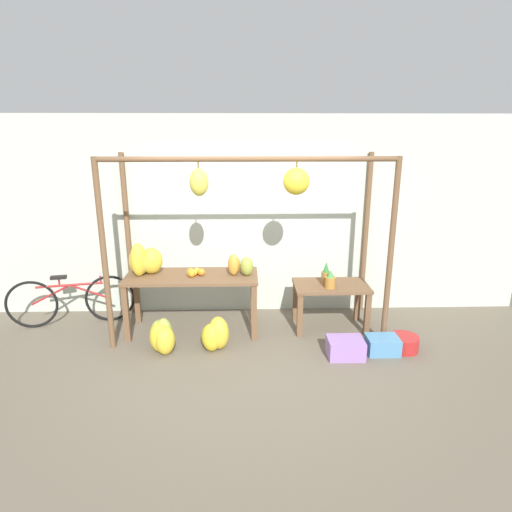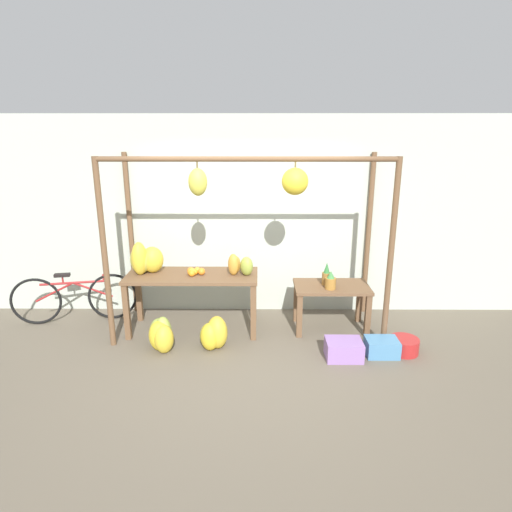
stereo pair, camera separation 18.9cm
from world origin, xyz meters
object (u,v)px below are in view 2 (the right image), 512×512
Objects in this scene: fruit_crate_white at (344,349)px; papaya_pile at (239,265)px; banana_pile_on_table at (144,260)px; orange_pile at (194,272)px; blue_bucket at (404,345)px; parked_bicycle at (75,298)px; banana_pile_ground_left at (162,335)px; banana_pile_ground_right at (213,334)px; fruit_crate_purple at (382,347)px; pineapple_cluster at (329,279)px.

fruit_crate_white is 1.12× the size of papaya_pile.
banana_pile_on_table is 1.24m from papaya_pile.
orange_pile is 0.67× the size of blue_bucket.
banana_pile_ground_left is at bearing -29.94° from parked_bicycle.
banana_pile_ground_left is 1.19× the size of banana_pile_ground_right.
orange_pile is 0.59m from papaya_pile.
parked_bicycle is 4.13m from fruit_crate_purple.
papaya_pile reaches higher than fruit_crate_purple.
banana_pile_ground_right is 0.26× the size of parked_bicycle.
banana_pile_ground_left is at bearing -149.83° from papaya_pile.
banana_pile_on_table is at bearing 161.94° from fruit_crate_white.
pineapple_cluster is 0.81× the size of fruit_crate_purple.
banana_pile_ground_right reaches higher than blue_bucket.
banana_pile_on_table is 2.41m from pineapple_cluster.
blue_bucket is at bearing -35.28° from pineapple_cluster.
parked_bicycle is (-3.55, 1.00, 0.24)m from fruit_crate_white.
fruit_crate_white is at bearing -82.88° from pineapple_cluster.
papaya_pile is at bearing -2.88° from banana_pile_on_table.
banana_pile_ground_left is (-0.35, -0.52, -0.65)m from orange_pile.
fruit_crate_white reaches higher than fruit_crate_purple.
banana_pile_ground_right reaches higher than fruit_crate_white.
papaya_pile is at bearing 30.17° from banana_pile_ground_left.
papaya_pile reaches higher than fruit_crate_white.
fruit_crate_white is (1.83, -0.73, -0.71)m from orange_pile.
fruit_crate_white is at bearing -30.96° from papaya_pile.
orange_pile reaches higher than fruit_crate_purple.
banana_pile_on_table reaches higher than blue_bucket.
pineapple_cluster is 0.82× the size of papaya_pile.
banana_pile_on_table reaches higher than banana_pile_ground_left.
fruit_crate_white is 0.47m from fruit_crate_purple.
fruit_crate_white is 0.26× the size of parked_bicycle.
papaya_pile is at bearing 179.23° from pineapple_cluster.
fruit_crate_white is at bearing -21.82° from orange_pile.
blue_bucket is 4.40m from parked_bicycle.
fruit_crate_purple is at bearing -2.82° from banana_pile_ground_left.
orange_pile reaches higher than banana_pile_ground_left.
banana_pile_ground_right is at bearing -21.20° from parked_bicycle.
banana_pile_ground_right is at bearing -32.14° from banana_pile_on_table.
banana_pile_ground_right is 0.94m from papaya_pile.
fruit_crate_purple is (2.65, -0.13, -0.08)m from banana_pile_ground_left.
parked_bicycle is (-4.30, 0.86, 0.26)m from blue_bucket.
fruit_crate_white is (2.49, -0.81, -0.85)m from banana_pile_on_table.
banana_pile_ground_left is 1.30m from papaya_pile.
banana_pile_ground_right is 1.14× the size of papaya_pile.
banana_pile_ground_right is 1.01× the size of fruit_crate_white.
fruit_crate_purple is (0.56, -0.66, -0.63)m from pineapple_cluster.
banana_pile_ground_left is 0.62m from banana_pile_ground_right.
blue_bucket is 2.25m from papaya_pile.
pineapple_cluster is (1.74, 0.00, -0.09)m from orange_pile.
orange_pile is at bearing 158.18° from fruit_crate_white.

